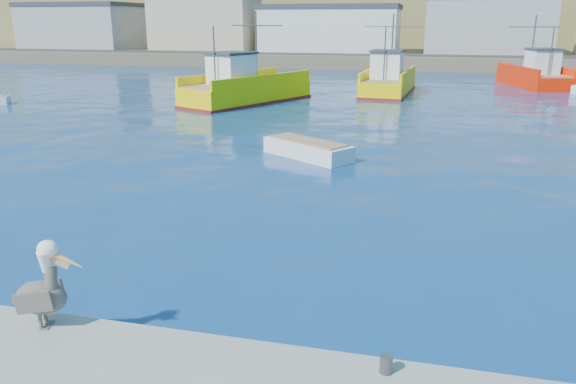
{
  "coord_description": "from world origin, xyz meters",
  "views": [
    {
      "loc": [
        3.33,
        -11.03,
        5.73
      ],
      "look_at": [
        -0.27,
        3.51,
        1.13
      ],
      "focal_mm": 35.0,
      "sensor_mm": 36.0,
      "label": 1
    }
  ],
  "objects_px": {
    "trawler_yellow_a": "(245,89)",
    "skiff_mid": "(308,151)",
    "pelican": "(43,290)",
    "trawler_yellow_b": "(388,82)",
    "boat_orange": "(535,75)"
  },
  "relations": [
    {
      "from": "trawler_yellow_a",
      "to": "trawler_yellow_b",
      "type": "relative_size",
      "value": 1.13
    },
    {
      "from": "skiff_mid",
      "to": "trawler_yellow_a",
      "type": "bearing_deg",
      "value": 117.19
    },
    {
      "from": "trawler_yellow_b",
      "to": "trawler_yellow_a",
      "type": "bearing_deg",
      "value": -140.73
    },
    {
      "from": "trawler_yellow_a",
      "to": "skiff_mid",
      "type": "height_order",
      "value": "trawler_yellow_a"
    },
    {
      "from": "trawler_yellow_b",
      "to": "pelican",
      "type": "bearing_deg",
      "value": -94.59
    },
    {
      "from": "boat_orange",
      "to": "skiff_mid",
      "type": "xyz_separation_m",
      "value": [
        -14.1,
        -31.23,
        -0.76
      ]
    },
    {
      "from": "trawler_yellow_b",
      "to": "boat_orange",
      "type": "bearing_deg",
      "value": 32.79
    },
    {
      "from": "skiff_mid",
      "to": "pelican",
      "type": "distance_m",
      "value": 15.87
    },
    {
      "from": "trawler_yellow_b",
      "to": "skiff_mid",
      "type": "relative_size",
      "value": 2.27
    },
    {
      "from": "boat_orange",
      "to": "pelican",
      "type": "height_order",
      "value": "boat_orange"
    },
    {
      "from": "trawler_yellow_a",
      "to": "skiff_mid",
      "type": "xyz_separation_m",
      "value": [
        7.91,
        -15.39,
        -0.71
      ]
    },
    {
      "from": "skiff_mid",
      "to": "boat_orange",
      "type": "bearing_deg",
      "value": 65.71
    },
    {
      "from": "boat_orange",
      "to": "trawler_yellow_b",
      "type": "bearing_deg",
      "value": -147.21
    },
    {
      "from": "trawler_yellow_a",
      "to": "pelican",
      "type": "distance_m",
      "value": 31.83
    },
    {
      "from": "trawler_yellow_a",
      "to": "trawler_yellow_b",
      "type": "bearing_deg",
      "value": 39.27
    }
  ]
}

